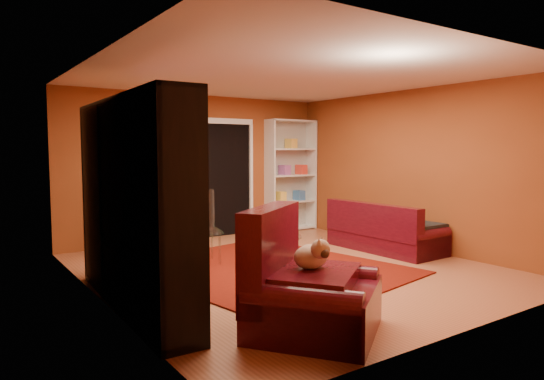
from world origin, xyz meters
TOP-DOWN VIEW (x-y plane):
  - floor at (0.00, 0.00)m, footprint 5.00×5.50m
  - ceiling at (0.00, 0.00)m, footprint 5.00×5.50m
  - wall_back at (0.00, 2.77)m, footprint 5.00×0.05m
  - wall_left at (-2.52, 0.00)m, footprint 0.05×5.50m
  - wall_right at (2.52, 0.00)m, footprint 0.05×5.50m
  - doorway at (0.60, 2.73)m, footprint 1.06×0.60m
  - rug at (-0.27, 0.09)m, footprint 3.45×3.84m
  - media_unit at (-2.27, -0.40)m, footprint 0.52×2.80m
  - christmas_tree at (-1.10, 2.15)m, footprint 1.32×1.32m
  - gift_box_teal at (-1.61, 2.32)m, footprint 0.39×0.39m
  - gift_box_green at (-0.37, 2.10)m, footprint 0.29×0.29m
  - gift_box_red at (-1.32, 2.26)m, footprint 0.26×0.26m
  - white_bookshelf at (1.95, 2.57)m, footprint 1.05×0.38m
  - armchair at (-1.19, -2.01)m, footprint 1.61×1.61m
  - dog at (-1.18, -1.94)m, footprint 0.50×0.48m
  - sofa at (2.02, 0.10)m, footprint 0.88×1.88m
  - coffee_table at (-0.06, 0.29)m, footprint 0.89×0.89m
  - acrylic_chair at (-0.86, 0.90)m, footprint 0.58×0.61m

SIDE VIEW (x-z plane):
  - floor at x=0.00m, z-range -0.05..0.00m
  - rug at x=-0.27m, z-range 0.00..0.02m
  - gift_box_red at x=-1.32m, z-range 0.00..0.23m
  - gift_box_green at x=-0.37m, z-range 0.00..0.27m
  - gift_box_teal at x=-1.61m, z-range 0.00..0.30m
  - coffee_table at x=-0.06m, z-range -0.04..0.47m
  - sofa at x=2.02m, z-range 0.00..0.80m
  - armchair at x=-1.19m, z-range 0.00..0.90m
  - acrylic_chair at x=-0.86m, z-range 0.00..0.94m
  - dog at x=-1.18m, z-range 0.52..0.82m
  - christmas_tree at x=-1.10m, z-range -0.03..1.83m
  - doorway at x=0.60m, z-range -0.03..2.13m
  - media_unit at x=-2.27m, z-range 0.00..2.13m
  - white_bookshelf at x=1.95m, z-range -0.03..2.24m
  - wall_back at x=0.00m, z-range 0.00..2.60m
  - wall_left at x=-2.52m, z-range 0.00..2.60m
  - wall_right at x=2.52m, z-range 0.00..2.60m
  - ceiling at x=0.00m, z-range 2.60..2.65m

